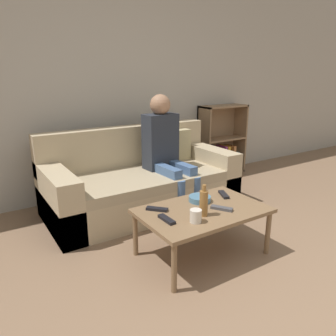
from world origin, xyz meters
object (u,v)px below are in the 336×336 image
at_px(tv_remote_3, 224,195).
at_px(bookshelf, 220,148).
at_px(couch, 141,183).
at_px(person_adult, 165,144).
at_px(snack_bowl, 200,199).
at_px(tv_remote_1, 222,208).
at_px(coffee_table, 203,213).
at_px(bottle, 204,203).
at_px(cup_near, 196,216).
at_px(tv_remote_0, 167,219).
at_px(tv_remote_2, 157,209).

bearing_deg(tv_remote_3, bookshelf, 73.19).
relative_size(couch, tv_remote_3, 11.35).
height_order(bookshelf, person_adult, person_adult).
bearing_deg(snack_bowl, bookshelf, 44.20).
xyz_separation_m(couch, snack_bowl, (0.03, -0.98, 0.14)).
distance_m(bookshelf, tv_remote_1, 2.29).
height_order(couch, bookshelf, bookshelf).
bearing_deg(tv_remote_3, snack_bowl, -159.15).
bearing_deg(tv_remote_1, couch, 61.04).
height_order(tv_remote_3, snack_bowl, snack_bowl).
height_order(couch, coffee_table, couch).
distance_m(bookshelf, person_adult, 1.49).
height_order(tv_remote_1, bottle, bottle).
relative_size(couch, bookshelf, 2.02).
bearing_deg(person_adult, tv_remote_1, -102.34).
relative_size(person_adult, bottle, 5.01).
xyz_separation_m(cup_near, tv_remote_3, (0.52, 0.28, -0.04)).
distance_m(person_adult, snack_bowl, 0.96).
bearing_deg(cup_near, snack_bowl, 47.71).
distance_m(person_adult, tv_remote_0, 1.27).
bearing_deg(bottle, snack_bowl, 57.44).
distance_m(couch, bottle, 1.24).
bearing_deg(tv_remote_1, cup_near, 160.05).
distance_m(bookshelf, tv_remote_0, 2.58).
bearing_deg(bottle, couch, 84.27).
bearing_deg(coffee_table, couch, 87.39).
distance_m(tv_remote_1, tv_remote_2, 0.50).
bearing_deg(snack_bowl, coffee_table, -119.71).
height_order(couch, snack_bowl, couch).
xyz_separation_m(bookshelf, cup_near, (-1.81, -1.79, 0.08)).
distance_m(coffee_table, tv_remote_0, 0.35).
xyz_separation_m(coffee_table, tv_remote_1, (0.12, -0.09, 0.05)).
bearing_deg(tv_remote_1, bookshelf, 16.91).
distance_m(tv_remote_1, tv_remote_3, 0.31).
bearing_deg(person_adult, bottle, -111.22).
bearing_deg(tv_remote_3, coffee_table, -135.58).
bearing_deg(bookshelf, person_adult, -155.52).
distance_m(bookshelf, bottle, 2.42).
bearing_deg(couch, bookshelf, 18.28).
distance_m(tv_remote_0, tv_remote_3, 0.70).
relative_size(tv_remote_0, tv_remote_2, 1.08).
bearing_deg(bookshelf, tv_remote_1, -131.05).
bearing_deg(coffee_table, snack_bowl, 60.29).
xyz_separation_m(person_adult, tv_remote_3, (0.03, -0.91, -0.28)).
bearing_deg(coffee_table, tv_remote_1, -37.84).
bearing_deg(snack_bowl, cup_near, -132.29).
bearing_deg(coffee_table, tv_remote_3, 20.79).
bearing_deg(person_adult, tv_remote_0, -124.62).
bearing_deg(bookshelf, tv_remote_0, -139.85).
bearing_deg(tv_remote_0, coffee_table, 3.33).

